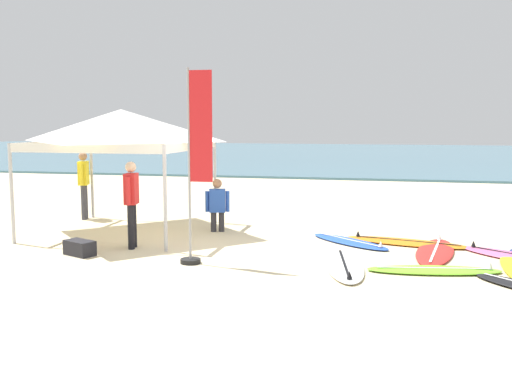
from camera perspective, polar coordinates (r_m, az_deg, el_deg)
ground_plane at (r=11.56m, az=-3.83°, el=-5.51°), size 80.00×80.00×0.00m
sea at (r=42.88m, az=8.34°, el=3.64°), size 80.00×36.00×0.10m
canopy_tent at (r=13.31m, az=-13.04°, el=6.34°), size 3.43×3.43×2.75m
surfboard_blue at (r=12.15m, az=9.16°, el=-4.80°), size 1.90×1.75×0.19m
surfboard_white at (r=10.17m, az=8.63°, el=-7.11°), size 0.99×2.42×0.19m
surfboard_lime at (r=10.20m, az=17.07°, el=-7.30°), size 2.28×0.94×0.19m
surfboard_red at (r=11.61m, az=17.12°, el=-5.58°), size 1.05×2.56×0.19m
surfboard_orange at (r=12.32m, az=14.49°, el=-4.77°), size 2.59×1.25×0.19m
person_red at (r=11.64m, az=-12.08°, el=-0.62°), size 0.28×0.54×1.71m
person_yellow at (r=15.41m, az=-16.50°, el=1.07°), size 0.32×0.53×1.71m
person_blue at (r=13.17m, az=-3.80°, el=-1.07°), size 0.54×0.30×1.20m
banner_flag at (r=10.12m, az=-5.93°, el=1.71°), size 0.60×0.36×3.40m
gear_bag_near_tent at (r=11.41m, az=-16.86°, el=-5.25°), size 0.68×0.54×0.28m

